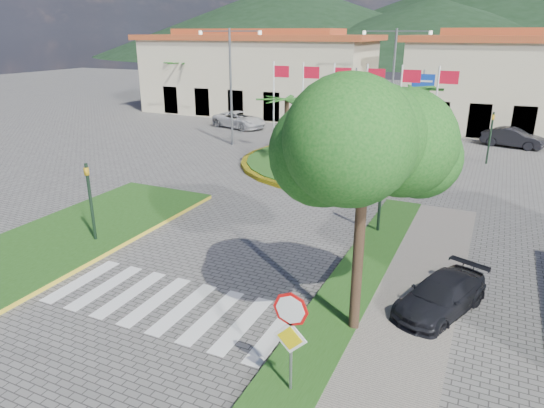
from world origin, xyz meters
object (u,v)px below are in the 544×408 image
at_px(stop_sign, 291,328).
at_px(white_van, 239,120).
at_px(roundabout_island, 344,162).
at_px(deciduous_tree, 365,146).
at_px(car_dark_a, 357,126).
at_px(car_dark_b, 513,138).
at_px(car_side_right, 441,296).

distance_m(stop_sign, white_van, 32.60).
relative_size(roundabout_island, deciduous_tree, 1.87).
xyz_separation_m(white_van, car_dark_a, (9.68, 2.22, -0.14)).
distance_m(car_dark_a, car_dark_b, 11.45).
xyz_separation_m(roundabout_island, car_dark_a, (-2.03, 10.22, 0.37)).
xyz_separation_m(deciduous_tree, car_dark_a, (-7.52, 27.22, -4.63)).
relative_size(white_van, car_dark_b, 1.21).
bearing_deg(stop_sign, white_van, 120.63).
relative_size(roundabout_island, white_van, 2.57).
xyz_separation_m(roundabout_island, car_dark_b, (9.41, 9.74, 0.50)).
relative_size(deciduous_tree, car_dark_a, 2.13).
relative_size(white_van, car_side_right, 1.35).
bearing_deg(roundabout_island, car_side_right, -63.41).
height_order(stop_sign, car_dark_a, stop_sign).
height_order(white_van, car_dark_b, white_van).
xyz_separation_m(deciduous_tree, white_van, (-17.20, 25.00, -4.49)).
bearing_deg(stop_sign, car_dark_b, 81.38).
height_order(roundabout_island, car_dark_b, roundabout_island).
xyz_separation_m(stop_sign, car_dark_a, (-6.92, 30.26, -1.25)).
bearing_deg(car_dark_a, deciduous_tree, -145.34).
height_order(white_van, car_dark_a, white_van).
distance_m(stop_sign, deciduous_tree, 4.59).
bearing_deg(car_side_right, roundabout_island, 137.69).
bearing_deg(deciduous_tree, car_dark_a, 105.45).
relative_size(stop_sign, car_dark_b, 0.65).
xyz_separation_m(roundabout_island, stop_sign, (4.90, -20.04, 1.62)).
height_order(stop_sign, car_side_right, stop_sign).
bearing_deg(car_dark_a, stop_sign, -147.90).
distance_m(white_van, car_dark_a, 9.93).
distance_m(deciduous_tree, car_dark_b, 27.39).
bearing_deg(stop_sign, deciduous_tree, 78.82).
xyz_separation_m(stop_sign, car_dark_b, (4.51, 29.77, -1.12)).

